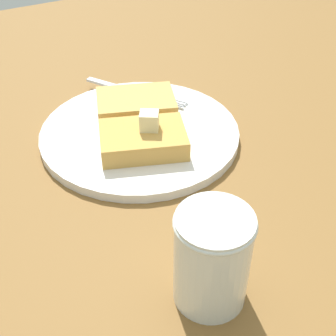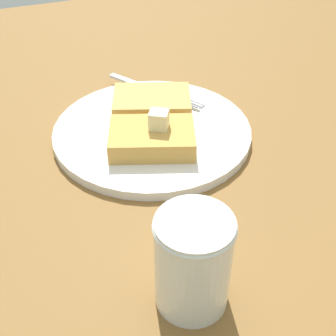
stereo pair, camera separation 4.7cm
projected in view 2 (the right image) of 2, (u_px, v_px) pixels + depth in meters
table_surface at (229, 176)px, 55.44cm from camera, size 126.93×126.93×2.49cm
plate at (152, 131)px, 59.43cm from camera, size 24.99×24.99×1.17cm
toast_slice_left at (152, 138)px, 55.22cm from camera, size 9.91×11.75×2.42cm
toast_slice_middle at (152, 103)px, 61.49cm from camera, size 9.91×11.75×2.42cm
butter_pat_primary at (159, 120)px, 54.11cm from camera, size 2.79×2.87×2.17cm
fork at (159, 93)px, 65.76cm from camera, size 14.21×9.90×0.36cm
syrup_jar at (193, 264)px, 37.78cm from camera, size 6.52×6.52×9.18cm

